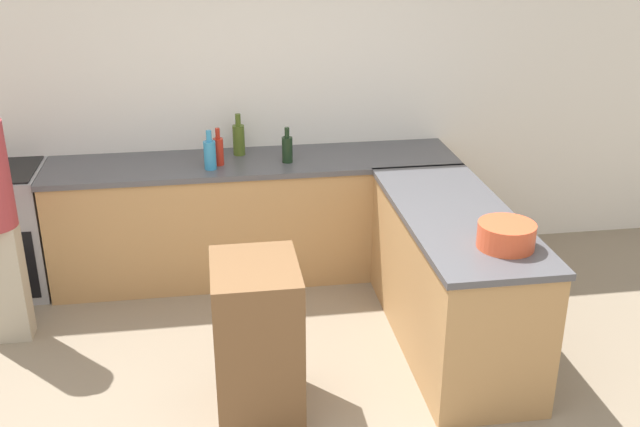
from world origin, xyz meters
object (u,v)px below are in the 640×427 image
at_px(hot_sauce_bottle, 218,150).
at_px(olive_oil_bottle, 239,139).
at_px(wine_bottle_dark, 287,148).
at_px(mixing_bowl, 506,235).
at_px(dish_soap_bottle, 210,154).
at_px(island_table, 257,340).
at_px(range_oven, 6,231).

relative_size(hot_sauce_bottle, olive_oil_bottle, 0.87).
bearing_deg(wine_bottle_dark, mixing_bowl, -57.81).
relative_size(hot_sauce_bottle, dish_soap_bottle, 0.97).
bearing_deg(dish_soap_bottle, wine_bottle_dark, 7.14).
relative_size(island_table, hot_sauce_bottle, 3.33).
bearing_deg(mixing_bowl, dish_soap_bottle, 135.44).
height_order(range_oven, wine_bottle_dark, wine_bottle_dark).
distance_m(island_table, olive_oil_bottle, 1.97).
height_order(island_table, olive_oil_bottle, olive_oil_bottle).
relative_size(dish_soap_bottle, wine_bottle_dark, 1.09).
bearing_deg(island_table, olive_oil_bottle, 89.37).
bearing_deg(island_table, mixing_bowl, 0.49).
bearing_deg(mixing_bowl, island_table, -179.51).
height_order(island_table, hot_sauce_bottle, hot_sauce_bottle).
xyz_separation_m(island_table, olive_oil_bottle, (0.02, 1.88, 0.59)).
xyz_separation_m(mixing_bowl, hot_sauce_bottle, (-1.53, 1.65, 0.04)).
height_order(olive_oil_bottle, wine_bottle_dark, olive_oil_bottle).
distance_m(hot_sauce_bottle, dish_soap_bottle, 0.10).
distance_m(range_oven, mixing_bowl, 3.59).
relative_size(range_oven, mixing_bowl, 2.92).
distance_m(island_table, dish_soap_bottle, 1.69).
relative_size(island_table, dish_soap_bottle, 3.22).
height_order(hot_sauce_bottle, olive_oil_bottle, olive_oil_bottle).
height_order(mixing_bowl, olive_oil_bottle, olive_oil_bottle).
bearing_deg(olive_oil_bottle, range_oven, -175.55).
xyz_separation_m(range_oven, island_table, (1.71, -1.74, -0.01)).
bearing_deg(island_table, wine_bottle_dark, 77.65).
bearing_deg(hot_sauce_bottle, island_table, -85.29).
bearing_deg(mixing_bowl, wine_bottle_dark, 122.19).
height_order(dish_soap_bottle, olive_oil_bottle, olive_oil_bottle).
distance_m(range_oven, hot_sauce_bottle, 1.67).
height_order(island_table, dish_soap_bottle, dish_soap_bottle).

